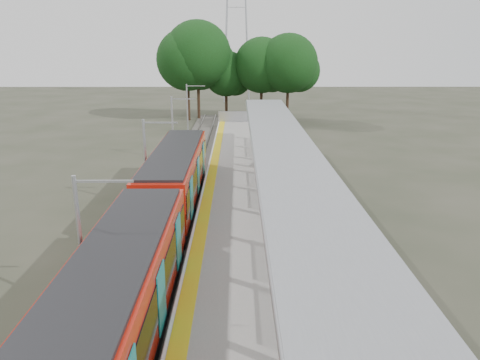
# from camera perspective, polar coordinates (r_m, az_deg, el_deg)

# --- Properties ---
(trackbed) EXTENTS (3.00, 70.00, 0.24)m
(trackbed) POSITION_cam_1_polar(r_m,az_deg,el_deg) (29.94, -7.41, -2.37)
(trackbed) COLOR #59544C
(trackbed) RESTS_ON ground
(platform) EXTENTS (6.00, 50.00, 1.00)m
(platform) POSITION_cam_1_polar(r_m,az_deg,el_deg) (29.59, 1.25, -1.68)
(platform) COLOR gray
(platform) RESTS_ON ground
(tactile_strip) EXTENTS (0.60, 50.00, 0.02)m
(tactile_strip) POSITION_cam_1_polar(r_m,az_deg,el_deg) (29.48, -3.71, -0.74)
(tactile_strip) COLOR gold
(tactile_strip) RESTS_ON platform
(end_fence) EXTENTS (6.00, 0.10, 1.20)m
(end_fence) POSITION_cam_1_polar(r_m,az_deg,el_deg) (53.69, 0.58, 7.75)
(end_fence) COLOR #9EA0A5
(end_fence) RESTS_ON platform
(train) EXTENTS (2.74, 27.60, 3.62)m
(train) POSITION_cam_1_polar(r_m,az_deg,el_deg) (21.64, -10.20, -4.53)
(train) COLOR black
(train) RESTS_ON ground
(canopy) EXTENTS (3.27, 38.00, 3.66)m
(canopy) POSITION_cam_1_polar(r_m,az_deg,el_deg) (25.03, 5.20, 3.67)
(canopy) COLOR #9EA0A5
(canopy) RESTS_ON platform
(tree_cluster) EXTENTS (20.15, 9.16, 12.47)m
(tree_cluster) POSITION_cam_1_polar(r_m,az_deg,el_deg) (60.64, -1.59, 14.27)
(tree_cluster) COLOR #382316
(tree_cluster) RESTS_ON ground
(catenary_masts) EXTENTS (2.08, 48.16, 5.40)m
(catenary_masts) POSITION_cam_1_polar(r_m,az_deg,el_deg) (28.48, -11.28, 2.32)
(catenary_masts) COLOR #9EA0A5
(catenary_masts) RESTS_ON ground
(bench_mid) EXTENTS (0.62, 1.59, 1.06)m
(bench_mid) POSITION_cam_1_polar(r_m,az_deg,el_deg) (27.97, 6.07, -0.58)
(bench_mid) COLOR #0E1B46
(bench_mid) RESTS_ON platform
(bench_far) EXTENTS (0.78, 1.41, 0.92)m
(bench_far) POSITION_cam_1_polar(r_m,az_deg,el_deg) (33.99, 3.43, 2.42)
(bench_far) COLOR #0E1B46
(bench_far) RESTS_ON platform
(info_pillar_far) EXTENTS (0.37, 0.37, 1.63)m
(info_pillar_far) POSITION_cam_1_polar(r_m,az_deg,el_deg) (33.59, 2.24, 2.65)
(info_pillar_far) COLOR beige
(info_pillar_far) RESTS_ON platform
(litter_bin) EXTENTS (0.62, 0.62, 0.98)m
(litter_bin) POSITION_cam_1_polar(r_m,az_deg,el_deg) (25.07, 6.82, -2.81)
(litter_bin) COLOR #9EA0A5
(litter_bin) RESTS_ON platform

